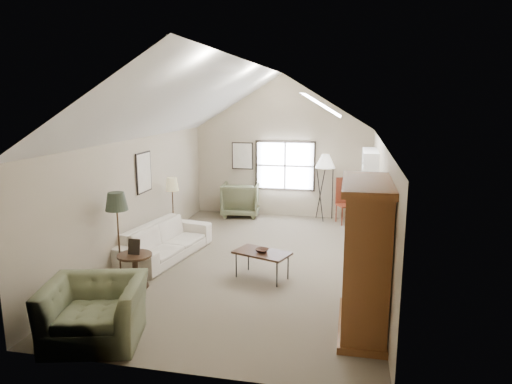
% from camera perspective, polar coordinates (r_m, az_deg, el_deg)
% --- Properties ---
extents(room_shell, '(5.01, 8.01, 4.00)m').
position_cam_1_polar(room_shell, '(8.97, -0.53, 10.88)').
color(room_shell, '#736652').
rests_on(room_shell, ground).
extents(window, '(1.72, 0.08, 1.42)m').
position_cam_1_polar(window, '(12.98, 3.66, 3.29)').
color(window, black).
rests_on(window, room_shell).
extents(skylight, '(0.80, 1.20, 0.52)m').
position_cam_1_polar(skylight, '(9.68, 8.32, 10.89)').
color(skylight, white).
rests_on(skylight, room_shell).
extents(wall_art, '(1.97, 3.71, 0.88)m').
position_cam_1_polar(wall_art, '(11.46, -7.66, 3.51)').
color(wall_art, black).
rests_on(wall_art, room_shell).
extents(armoire, '(0.60, 1.50, 2.20)m').
position_cam_1_polar(armoire, '(6.74, 13.51, -7.97)').
color(armoire, brown).
rests_on(armoire, ground).
extents(tv_alcove, '(0.32, 1.30, 2.10)m').
position_cam_1_polar(tv_alcove, '(10.59, 13.86, -0.57)').
color(tv_alcove, white).
rests_on(tv_alcove, ground).
extents(media_console, '(0.34, 1.18, 0.60)m').
position_cam_1_polar(media_console, '(10.80, 13.53, -4.98)').
color(media_console, '#382316').
rests_on(media_console, ground).
extents(tv_panel, '(0.05, 0.90, 0.55)m').
position_cam_1_polar(tv_panel, '(10.64, 13.69, -1.78)').
color(tv_panel, black).
rests_on(tv_panel, media_console).
extents(sofa, '(1.36, 2.58, 0.72)m').
position_cam_1_polar(sofa, '(9.92, -11.24, -6.00)').
color(sofa, '#EFE3CF').
rests_on(sofa, ground).
extents(armchair_near, '(1.55, 1.43, 0.85)m').
position_cam_1_polar(armchair_near, '(6.91, -19.52, -13.90)').
color(armchair_near, '#5F6748').
rests_on(armchair_near, ground).
extents(armchair_far, '(1.14, 1.17, 0.97)m').
position_cam_1_polar(armchair_far, '(13.13, -1.88, -0.87)').
color(armchair_far, '#525A3F').
rests_on(armchair_far, ground).
extents(coffee_table, '(1.15, 0.88, 0.52)m').
position_cam_1_polar(coffee_table, '(8.65, 0.75, -9.13)').
color(coffee_table, '#382417').
rests_on(coffee_table, ground).
extents(bowl, '(0.31, 0.31, 0.06)m').
position_cam_1_polar(bowl, '(8.55, 0.76, -7.31)').
color(bowl, '#361D16').
rests_on(bowl, coffee_table).
extents(side_table, '(0.71, 0.71, 0.61)m').
position_cam_1_polar(side_table, '(8.53, -14.83, -9.48)').
color(side_table, '#3E2719').
rests_on(side_table, ground).
extents(side_chair, '(0.63, 0.63, 1.23)m').
position_cam_1_polar(side_chair, '(12.49, 11.29, -1.13)').
color(side_chair, maroon).
rests_on(side_chair, ground).
extents(tripod_lamp, '(0.72, 0.72, 1.87)m').
position_cam_1_polar(tripod_lamp, '(12.70, 8.56, 0.65)').
color(tripod_lamp, white).
rests_on(tripod_lamp, ground).
extents(dark_lamp, '(0.47, 0.47, 1.71)m').
position_cam_1_polar(dark_lamp, '(8.71, -16.80, -5.36)').
color(dark_lamp, '#232A1E').
rests_on(dark_lamp, ground).
extents(tan_lamp, '(0.35, 0.35, 1.54)m').
position_cam_1_polar(tan_lamp, '(10.99, -10.34, -2.02)').
color(tan_lamp, tan).
rests_on(tan_lamp, ground).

